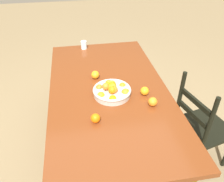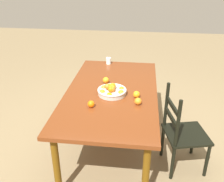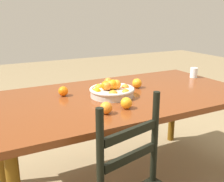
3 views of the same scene
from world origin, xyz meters
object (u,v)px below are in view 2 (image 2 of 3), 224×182
(orange_loose_2, at_px, (137,94))
(orange_loose_0, at_px, (106,80))
(orange_loose_1, at_px, (91,104))
(drinking_glass, at_px, (109,61))
(dining_table, at_px, (112,96))
(fruit_bowl, at_px, (112,90))
(orange_loose_3, at_px, (138,101))
(chair_near_window, at_px, (182,134))

(orange_loose_2, bearing_deg, orange_loose_0, -130.58)
(orange_loose_1, relative_size, drinking_glass, 0.77)
(dining_table, bearing_deg, orange_loose_0, -153.72)
(fruit_bowl, relative_size, orange_loose_3, 4.38)
(orange_loose_0, bearing_deg, chair_near_window, 60.99)
(dining_table, height_order, fruit_bowl, fruit_bowl)
(dining_table, distance_m, orange_loose_1, 0.45)
(orange_loose_0, distance_m, orange_loose_3, 0.63)
(chair_near_window, xyz_separation_m, fruit_bowl, (-0.21, -0.79, 0.37))
(chair_near_window, distance_m, orange_loose_0, 1.08)
(orange_loose_2, relative_size, drinking_glass, 0.80)
(dining_table, height_order, drinking_glass, drinking_glass)
(fruit_bowl, bearing_deg, orange_loose_3, 56.79)
(orange_loose_0, relative_size, orange_loose_2, 1.04)
(chair_near_window, relative_size, orange_loose_2, 12.94)
(dining_table, relative_size, fruit_bowl, 5.89)
(dining_table, relative_size, drinking_glass, 20.81)
(orange_loose_0, distance_m, orange_loose_1, 0.60)
(fruit_bowl, xyz_separation_m, orange_loose_0, (-0.29, -0.11, -0.01))
(chair_near_window, distance_m, orange_loose_2, 0.64)
(orange_loose_3, height_order, drinking_glass, drinking_glass)
(orange_loose_2, bearing_deg, fruit_bowl, -98.51)
(chair_near_window, xyz_separation_m, orange_loose_3, (-0.01, -0.49, 0.36))
(dining_table, xyz_separation_m, chair_near_window, (0.30, 0.80, -0.25))
(dining_table, xyz_separation_m, orange_loose_2, (0.14, 0.29, 0.11))
(orange_loose_2, height_order, orange_loose_3, same)
(orange_loose_2, relative_size, orange_loose_3, 0.99)
(orange_loose_1, height_order, orange_loose_3, orange_loose_3)
(orange_loose_1, bearing_deg, orange_loose_0, 173.69)
(orange_loose_2, distance_m, drinking_glass, 1.09)
(chair_near_window, height_order, orange_loose_2, chair_near_window)
(orange_loose_0, bearing_deg, dining_table, 26.28)
(orange_loose_3, bearing_deg, orange_loose_0, -139.96)
(dining_table, bearing_deg, fruit_bowl, 7.28)
(orange_loose_3, bearing_deg, orange_loose_1, -76.60)
(fruit_bowl, bearing_deg, drinking_glass, -170.14)
(orange_loose_0, bearing_deg, drinking_glass, -175.01)
(orange_loose_1, distance_m, orange_loose_2, 0.52)
(orange_loose_1, distance_m, drinking_glass, 1.26)
(fruit_bowl, height_order, orange_loose_0, fruit_bowl)
(fruit_bowl, xyz_separation_m, drinking_glass, (-0.96, -0.17, -0.00))
(fruit_bowl, bearing_deg, orange_loose_1, -29.45)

